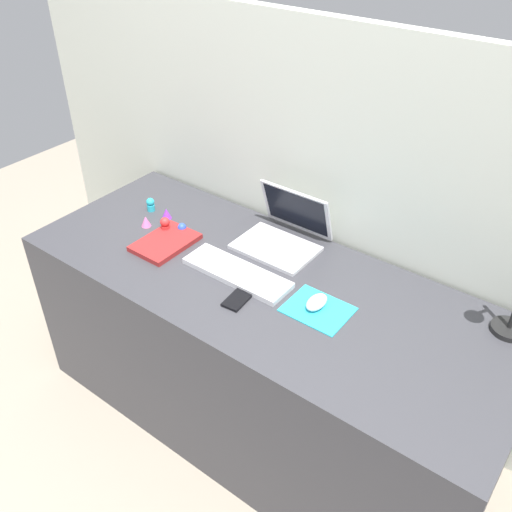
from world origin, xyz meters
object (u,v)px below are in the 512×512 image
at_px(toy_figurine_pink, 146,221).
at_px(toy_figurine_red, 165,225).
at_px(toy_figurine_cyan, 151,204).
at_px(mouse, 317,302).
at_px(laptop, 285,231).
at_px(cell_phone, 238,297).
at_px(keyboard, 237,273).
at_px(notebook_pad, 165,242).
at_px(toy_figurine_purple, 166,213).
at_px(toy_figurine_blue, 182,228).

bearing_deg(toy_figurine_pink, toy_figurine_red, 5.84).
bearing_deg(toy_figurine_cyan, mouse, -7.01).
relative_size(laptop, mouse, 3.12).
xyz_separation_m(mouse, toy_figurine_red, (-0.72, 0.02, 0.02)).
height_order(laptop, mouse, laptop).
xyz_separation_m(laptop, toy_figurine_cyan, (-0.59, -0.14, -0.02)).
bearing_deg(cell_phone, laptop, 95.21).
relative_size(cell_phone, toy_figurine_red, 1.88).
bearing_deg(toy_figurine_cyan, keyboard, -13.01).
relative_size(mouse, notebook_pad, 0.40).
bearing_deg(laptop, toy_figurine_purple, -163.19).
bearing_deg(notebook_pad, cell_phone, -10.86).
xyz_separation_m(mouse, toy_figurine_blue, (-0.67, 0.07, -0.00)).
bearing_deg(toy_figurine_pink, toy_figurine_purple, 75.39).
relative_size(laptop, toy_figurine_red, 4.40).
relative_size(toy_figurine_purple, toy_figurine_red, 0.66).
bearing_deg(mouse, toy_figurine_cyan, 172.99).
height_order(cell_phone, toy_figurine_red, toy_figurine_red).
height_order(laptop, toy_figurine_red, laptop).
xyz_separation_m(keyboard, toy_figurine_pink, (-0.50, 0.04, 0.01)).
xyz_separation_m(laptop, toy_figurine_blue, (-0.37, -0.19, -0.03)).
height_order(keyboard, mouse, mouse).
relative_size(toy_figurine_red, toy_figurine_cyan, 1.17).
height_order(toy_figurine_purple, toy_figurine_cyan, toy_figurine_cyan).
bearing_deg(keyboard, toy_figurine_blue, 165.69).
height_order(laptop, toy_figurine_blue, laptop).
distance_m(mouse, cell_phone, 0.26).
height_order(mouse, toy_figurine_cyan, toy_figurine_cyan).
bearing_deg(toy_figurine_blue, keyboard, -14.31).
xyz_separation_m(notebook_pad, toy_figurine_cyan, (-0.23, 0.15, 0.02)).
xyz_separation_m(toy_figurine_red, toy_figurine_cyan, (-0.17, 0.08, -0.01)).
relative_size(cell_phone, notebook_pad, 0.53).
bearing_deg(toy_figurine_pink, toy_figurine_cyan, 127.55).
bearing_deg(notebook_pad, toy_figurine_cyan, 147.51).
bearing_deg(toy_figurine_red, keyboard, -6.69).
bearing_deg(notebook_pad, toy_figurine_pink, 161.58).
bearing_deg(keyboard, toy_figurine_cyan, 166.99).
relative_size(keyboard, cell_phone, 3.20).
relative_size(notebook_pad, toy_figurine_pink, 5.40).
xyz_separation_m(mouse, notebook_pad, (-0.66, -0.04, -0.01)).
relative_size(toy_figurine_purple, toy_figurine_cyan, 0.78).
relative_size(laptop, toy_figurine_purple, 6.65).
bearing_deg(mouse, toy_figurine_pink, 178.98).
bearing_deg(cell_phone, toy_figurine_pink, 161.59).
height_order(notebook_pad, toy_figurine_red, toy_figurine_red).
xyz_separation_m(mouse, toy_figurine_purple, (-0.79, 0.10, 0.00)).
height_order(toy_figurine_blue, toy_figurine_cyan, toy_figurine_cyan).
distance_m(laptop, toy_figurine_pink, 0.57).
bearing_deg(keyboard, toy_figurine_red, 173.31).
height_order(notebook_pad, toy_figurine_blue, toy_figurine_blue).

